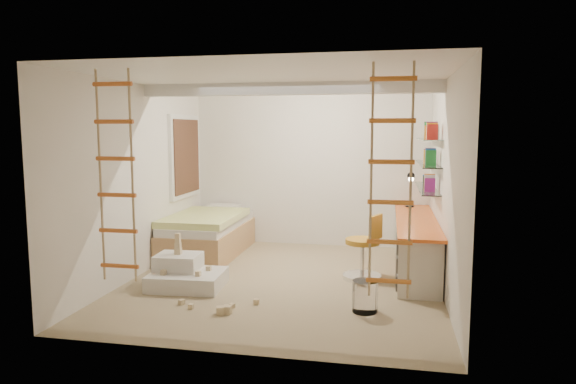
% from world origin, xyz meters
% --- Properties ---
extents(floor, '(4.50, 4.50, 0.00)m').
position_xyz_m(floor, '(0.00, 0.00, 0.00)').
color(floor, '#998662').
rests_on(floor, ground).
extents(ceiling_beam, '(4.00, 0.18, 0.16)m').
position_xyz_m(ceiling_beam, '(0.00, 0.30, 2.52)').
color(ceiling_beam, white).
rests_on(ceiling_beam, ceiling).
extents(window_frame, '(0.06, 1.15, 1.35)m').
position_xyz_m(window_frame, '(-1.97, 1.50, 1.55)').
color(window_frame, white).
rests_on(window_frame, wall_left).
extents(window_blind, '(0.02, 1.00, 1.20)m').
position_xyz_m(window_blind, '(-1.93, 1.50, 1.55)').
color(window_blind, '#4C2D1E').
rests_on(window_blind, window_frame).
extents(rope_ladder_left, '(0.41, 0.04, 2.13)m').
position_xyz_m(rope_ladder_left, '(-1.35, -1.75, 1.52)').
color(rope_ladder_left, orange).
rests_on(rope_ladder_left, ceiling).
extents(rope_ladder_right, '(0.41, 0.04, 2.13)m').
position_xyz_m(rope_ladder_right, '(1.35, -1.75, 1.52)').
color(rope_ladder_right, orange).
rests_on(rope_ladder_right, ceiling).
extents(waste_bin, '(0.28, 0.28, 0.35)m').
position_xyz_m(waste_bin, '(1.11, -0.94, 0.17)').
color(waste_bin, white).
rests_on(waste_bin, floor).
extents(desk, '(0.56, 2.80, 0.75)m').
position_xyz_m(desk, '(1.72, 0.86, 0.40)').
color(desk, orange).
rests_on(desk, floor).
extents(shelves, '(0.25, 1.80, 0.71)m').
position_xyz_m(shelves, '(1.87, 1.13, 1.50)').
color(shelves, white).
rests_on(shelves, wall_right).
extents(bed, '(1.02, 2.00, 0.69)m').
position_xyz_m(bed, '(-1.48, 1.23, 0.33)').
color(bed, '#AD7F51').
rests_on(bed, floor).
extents(task_lamp, '(0.14, 0.36, 0.57)m').
position_xyz_m(task_lamp, '(1.67, 1.82, 1.14)').
color(task_lamp, black).
rests_on(task_lamp, desk).
extents(swivel_chair, '(0.68, 0.68, 0.88)m').
position_xyz_m(swivel_chair, '(1.03, 0.31, 0.32)').
color(swivel_chair, '#BF8624').
rests_on(swivel_chair, floor).
extents(play_platform, '(0.94, 0.75, 0.40)m').
position_xyz_m(play_platform, '(-1.18, -0.47, 0.16)').
color(play_platform, silver).
rests_on(play_platform, floor).
extents(toy_blocks, '(1.32, 1.02, 0.67)m').
position_xyz_m(toy_blocks, '(-0.85, -0.83, 0.22)').
color(toy_blocks, '#CCB284').
rests_on(toy_blocks, floor).
extents(books, '(0.14, 0.52, 0.92)m').
position_xyz_m(books, '(1.87, 1.13, 1.63)').
color(books, '#8C1E7F').
rests_on(books, shelves).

